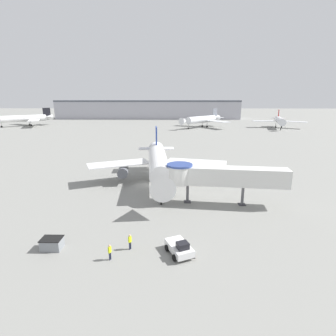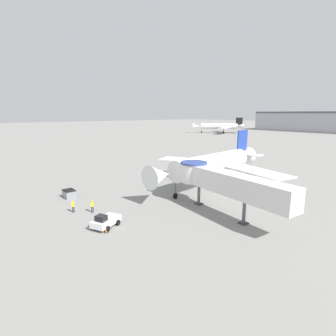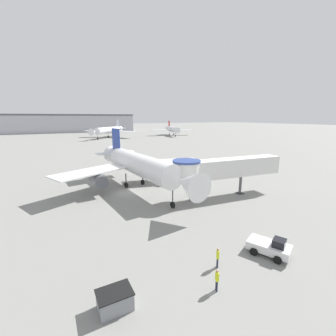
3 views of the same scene
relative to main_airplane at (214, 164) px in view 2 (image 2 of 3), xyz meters
The scene contains 10 objects.
ground_plane 5.02m from the main_airplane, 158.53° to the right, with size 800.00×800.00×0.00m, color gray.
main_airplane is the anchor object (origin of this frame).
jet_bridge 14.06m from the main_airplane, 45.33° to the right, with size 18.78×5.17×6.36m.
pushback_tug_white 24.76m from the main_airplane, 81.45° to the right, with size 3.31×4.16×1.76m.
service_container_gray 26.07m from the main_airplane, 114.34° to the right, with size 2.30×1.69×1.30m.
traffic_cone_apron_front 25.71m from the main_airplane, 78.48° to the right, with size 0.43×0.43×0.71m.
traffic_cone_starboard_wing 11.62m from the main_airplane, ahead, with size 0.44×0.44×0.73m.
ground_crew_marshaller 23.72m from the main_airplane, 94.58° to the right, with size 0.36×0.40×1.83m.
ground_crew_wing_walker 25.92m from the main_airplane, 98.18° to the right, with size 0.32×0.39×1.77m.
background_jet_black_tail 139.31m from the main_airplane, 128.44° to the left, with size 30.01×29.07×10.62m.
Camera 2 is at (33.84, -36.61, 13.64)m, focal length 28.00 mm.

